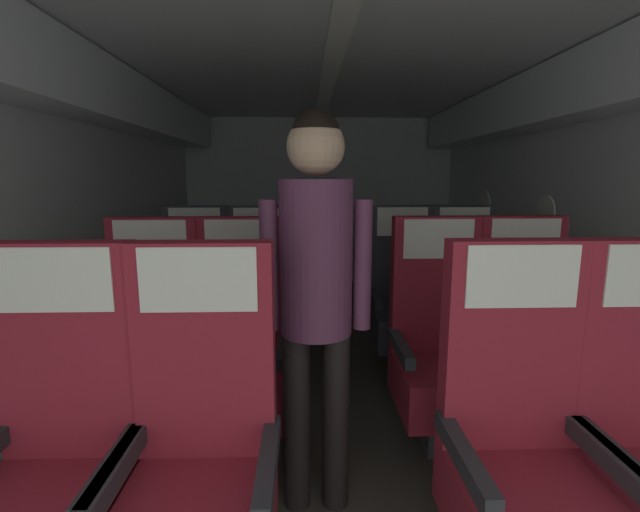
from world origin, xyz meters
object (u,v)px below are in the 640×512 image
Objects in this scene: seat_b_left_aisle at (242,355)px; seat_c_right_aisle at (464,303)px; seat_b_left_window at (152,357)px; flight_attendant at (316,275)px; seat_a_left_aisle at (200,470)px; seat_b_right_aisle at (525,351)px; seat_c_left_aisle at (260,306)px; seat_b_right_window at (439,353)px; seat_a_right_window at (522,460)px; seat_a_left_window at (55,470)px; seat_c_left_window at (195,305)px; seat_c_right_window at (403,303)px.

seat_c_right_aisle is at bearing 31.26° from seat_b_left_aisle.
seat_b_left_window is 0.73× the size of flight_attendant.
seat_b_left_aisle is 0.73× the size of flight_attendant.
seat_b_right_aisle is at bearing 31.45° from seat_a_left_aisle.
seat_c_right_aisle is (1.44, 0.88, 0.00)m from seat_b_left_aisle.
seat_a_left_aisle and seat_b_left_window have the same top height.
seat_c_left_aisle is (-1.44, 0.86, 0.00)m from seat_b_right_aisle.
seat_a_left_aisle is 1.70m from seat_b_right_aisle.
seat_a_left_aisle is 1.00× the size of seat_b_right_window.
seat_b_right_window is 0.91m from flight_attendant.
seat_c_left_aisle is at bearing -179.57° from seat_c_right_aisle.
seat_b_left_aisle is (-1.00, 0.87, 0.00)m from seat_a_right_window.
seat_a_right_window is (1.00, 0.01, 0.00)m from seat_a_left_aisle.
seat_a_left_window and seat_a_left_aisle have the same top height.
seat_b_left_aisle and seat_b_right_window have the same top height.
flight_attendant reaches higher than seat_c_left_window.
seat_a_left_aisle is 1.00× the size of seat_c_right_window.
flight_attendant reaches higher than seat_c_right_aisle.
seat_a_left_window is at bearing 19.87° from flight_attendant.
seat_b_left_window is 1.00× the size of seat_c_right_aisle.
seat_b_right_aisle is at bearing -25.21° from seat_c_left_window.
seat_a_left_aisle is 1.75m from seat_c_left_aisle.
seat_c_left_aisle is at bearing -3.66° from seat_c_left_window.
seat_b_right_window is 1.00× the size of seat_c_right_aisle.
seat_b_left_aisle is 0.87m from seat_c_left_aisle.
seat_c_left_window is (-1.44, 0.90, 0.00)m from seat_b_right_window.
seat_a_left_aisle is 1.00× the size of seat_b_right_aisle.
seat_a_left_window is at bearing -149.01° from seat_b_right_window.
seat_b_right_window and seat_c_left_window have the same top height.
seat_b_left_window is 1.00× the size of seat_b_right_aisle.
seat_c_right_window is at bearing -0.35° from seat_c_left_window.
seat_a_left_window is 0.73× the size of flight_attendant.
seat_c_right_aisle is at bearing -1.20° from seat_c_right_window.
seat_c_left_aisle is 1.00m from seat_c_right_window.
seat_c_right_aisle is (1.89, 1.75, 0.00)m from seat_a_left_window.
seat_a_right_window is 1.76m from seat_c_right_window.
seat_c_left_aisle is at bearing 75.61° from seat_a_left_window.
seat_b_right_window is (1.44, 0.86, 0.00)m from seat_a_left_window.
flight_attendant is at bearing -129.54° from seat_c_right_aisle.
seat_a_right_window and seat_c_right_window have the same top height.
seat_a_left_window is 1.00× the size of seat_a_right_window.
seat_b_left_window is 0.99m from seat_c_left_aisle.
seat_a_left_window is at bearing 179.98° from seat_a_right_window.
flight_attendant is at bearing -115.98° from seat_c_right_window.
seat_c_left_window is at bearing 154.79° from seat_b_right_aisle.
seat_a_left_aisle is 2.04m from seat_c_right_window.
seat_a_left_aisle is 1.83m from seat_c_left_window.
seat_c_left_aisle and seat_c_right_window have the same top height.
seat_c_left_window is 1.00× the size of seat_c_left_aisle.
seat_b_right_window is 1.00× the size of seat_c_left_window.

